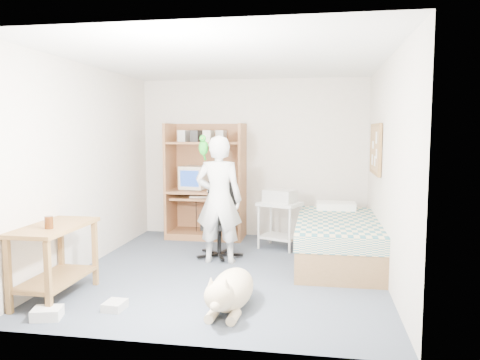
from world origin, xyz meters
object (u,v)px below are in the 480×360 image
Objects in this scene: side_desk at (55,250)px; dog at (230,290)px; office_chair at (220,230)px; computer_hutch at (207,186)px; person at (219,200)px; printer_cart at (280,218)px; bed at (337,240)px.

dog is at bearing -0.52° from side_desk.
dog is at bearing -77.05° from office_chair.
computer_hutch is 1.10× the size of person.
side_desk is at bearing -106.14° from computer_hutch.
printer_cart is (0.26, 2.42, 0.25)m from dog.
office_chair is 0.83× the size of dog.
bed is 2.06× the size of office_chair.
person is at bearing 48.94° from side_desk.
side_desk reaches higher than dog.
office_chair reaches higher than side_desk.
printer_cart is (0.71, 0.86, -0.37)m from person.
printer_cart is (-0.79, 0.59, 0.15)m from bed.
person reaches higher than office_chair.
side_desk is (-2.85, -1.82, 0.21)m from bed.
office_chair reaches higher than printer_cart.
printer_cart is at bearing 143.30° from bed.
computer_hutch reaches higher than person.
bed is 1.61m from person.
dog is 1.73× the size of printer_cart.
side_desk is 3.17m from printer_cart.
bed is at bearing 64.17° from dog.
printer_cart is at bearing -23.74° from computer_hutch.
side_desk is at bearing -176.43° from dog.
printer_cart reaches higher than bed.
dog is (0.95, -2.95, -0.63)m from computer_hutch.
computer_hutch is 1.27m from office_chair.
side_desk is at bearing -126.99° from office_chair.
office_chair reaches higher than bed.
person reaches higher than side_desk.
bed is 1.71× the size of dog.
dog is at bearing -74.33° from printer_cart.
person reaches higher than printer_cart.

